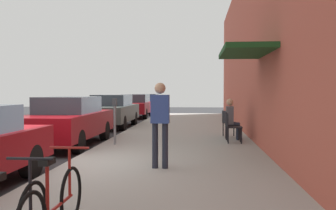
{
  "coord_description": "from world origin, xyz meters",
  "views": [
    {
      "loc": [
        2.88,
        -7.64,
        1.66
      ],
      "look_at": [
        1.55,
        7.99,
        1.06
      ],
      "focal_mm": 39.96,
      "sensor_mm": 36.0,
      "label": 1
    }
  ],
  "objects_px": {
    "seated_patron_1": "(232,118)",
    "cafe_chair_2": "(228,122)",
    "parked_car_2": "(112,111)",
    "bicycle_1": "(54,206)",
    "parked_car_1": "(67,121)",
    "parking_meter": "(115,118)",
    "cafe_chair_0": "(232,126)",
    "parked_car_4": "(147,103)",
    "pedestrian_standing": "(160,118)",
    "cafe_chair_1": "(230,124)",
    "parked_car_3": "(136,106)"
  },
  "relations": [
    {
      "from": "parking_meter",
      "to": "cafe_chair_1",
      "type": "relative_size",
      "value": 1.52
    },
    {
      "from": "parked_car_3",
      "to": "parking_meter",
      "type": "distance_m",
      "value": 12.55
    },
    {
      "from": "parked_car_1",
      "to": "cafe_chair_0",
      "type": "xyz_separation_m",
      "value": [
        4.92,
        0.19,
        -0.14
      ]
    },
    {
      "from": "parked_car_4",
      "to": "pedestrian_standing",
      "type": "xyz_separation_m",
      "value": [
        3.2,
        -20.9,
        0.38
      ]
    },
    {
      "from": "parked_car_3",
      "to": "cafe_chair_1",
      "type": "relative_size",
      "value": 5.06
    },
    {
      "from": "parked_car_2",
      "to": "cafe_chair_1",
      "type": "distance_m",
      "value": 6.83
    },
    {
      "from": "parking_meter",
      "to": "pedestrian_standing",
      "type": "distance_m",
      "value": 3.59
    },
    {
      "from": "seated_patron_1",
      "to": "bicycle_1",
      "type": "bearing_deg",
      "value": -106.81
    },
    {
      "from": "parked_car_4",
      "to": "cafe_chair_2",
      "type": "bearing_deg",
      "value": -72.48
    },
    {
      "from": "parked_car_1",
      "to": "seated_patron_1",
      "type": "relative_size",
      "value": 3.41
    },
    {
      "from": "cafe_chair_0",
      "to": "cafe_chair_2",
      "type": "relative_size",
      "value": 1.0
    },
    {
      "from": "parked_car_1",
      "to": "parked_car_3",
      "type": "height_order",
      "value": "parked_car_1"
    },
    {
      "from": "parked_car_1",
      "to": "parked_car_3",
      "type": "bearing_deg",
      "value": 90.0
    },
    {
      "from": "parked_car_1",
      "to": "parked_car_4",
      "type": "relative_size",
      "value": 1.0
    },
    {
      "from": "parked_car_2",
      "to": "parked_car_4",
      "type": "distance_m",
      "value": 11.61
    },
    {
      "from": "cafe_chair_1",
      "to": "seated_patron_1",
      "type": "height_order",
      "value": "seated_patron_1"
    },
    {
      "from": "seated_patron_1",
      "to": "pedestrian_standing",
      "type": "xyz_separation_m",
      "value": [
        -1.79,
        -4.55,
        0.3
      ]
    },
    {
      "from": "bicycle_1",
      "to": "pedestrian_standing",
      "type": "height_order",
      "value": "pedestrian_standing"
    },
    {
      "from": "parked_car_1",
      "to": "cafe_chair_2",
      "type": "distance_m",
      "value": 5.21
    },
    {
      "from": "parked_car_3",
      "to": "parking_meter",
      "type": "relative_size",
      "value": 3.33
    },
    {
      "from": "parked_car_3",
      "to": "bicycle_1",
      "type": "xyz_separation_m",
      "value": [
        2.5,
        -19.31,
        -0.26
      ]
    },
    {
      "from": "cafe_chair_2",
      "to": "pedestrian_standing",
      "type": "bearing_deg",
      "value": -108.1
    },
    {
      "from": "cafe_chair_1",
      "to": "cafe_chair_2",
      "type": "bearing_deg",
      "value": 89.83
    },
    {
      "from": "cafe_chair_0",
      "to": "pedestrian_standing",
      "type": "xyz_separation_m",
      "value": [
        -1.73,
        -3.8,
        0.5
      ]
    },
    {
      "from": "parked_car_3",
      "to": "cafe_chair_0",
      "type": "distance_m",
      "value": 12.81
    },
    {
      "from": "cafe_chair_0",
      "to": "pedestrian_standing",
      "type": "height_order",
      "value": "pedestrian_standing"
    },
    {
      "from": "cafe_chair_0",
      "to": "seated_patron_1",
      "type": "height_order",
      "value": "seated_patron_1"
    },
    {
      "from": "cafe_chair_0",
      "to": "cafe_chair_2",
      "type": "bearing_deg",
      "value": 89.92
    },
    {
      "from": "seated_patron_1",
      "to": "parked_car_4",
      "type": "bearing_deg",
      "value": 106.96
    },
    {
      "from": "bicycle_1",
      "to": "cafe_chair_0",
      "type": "height_order",
      "value": "bicycle_1"
    },
    {
      "from": "cafe_chair_0",
      "to": "cafe_chair_1",
      "type": "distance_m",
      "value": 0.75
    },
    {
      "from": "parked_car_2",
      "to": "parked_car_4",
      "type": "height_order",
      "value": "parked_car_2"
    },
    {
      "from": "parking_meter",
      "to": "cafe_chair_0",
      "type": "relative_size",
      "value": 1.52
    },
    {
      "from": "parked_car_3",
      "to": "cafe_chair_0",
      "type": "height_order",
      "value": "parked_car_3"
    },
    {
      "from": "parked_car_1",
      "to": "parked_car_2",
      "type": "relative_size",
      "value": 1.0
    },
    {
      "from": "parked_car_4",
      "to": "seated_patron_1",
      "type": "xyz_separation_m",
      "value": [
        4.98,
        -16.34,
        0.08
      ]
    },
    {
      "from": "parking_meter",
      "to": "seated_patron_1",
      "type": "distance_m",
      "value": 3.7
    },
    {
      "from": "seated_patron_1",
      "to": "cafe_chair_2",
      "type": "bearing_deg",
      "value": 94.49
    },
    {
      "from": "pedestrian_standing",
      "to": "parked_car_2",
      "type": "bearing_deg",
      "value": 109.0
    },
    {
      "from": "parked_car_2",
      "to": "bicycle_1",
      "type": "bearing_deg",
      "value": -79.1
    },
    {
      "from": "seated_patron_1",
      "to": "cafe_chair_2",
      "type": "xyz_separation_m",
      "value": [
        -0.06,
        0.74,
        -0.19
      ]
    },
    {
      "from": "pedestrian_standing",
      "to": "parking_meter",
      "type": "bearing_deg",
      "value": 117.38
    },
    {
      "from": "parked_car_3",
      "to": "pedestrian_standing",
      "type": "height_order",
      "value": "pedestrian_standing"
    },
    {
      "from": "parked_car_4",
      "to": "cafe_chair_1",
      "type": "height_order",
      "value": "parked_car_4"
    },
    {
      "from": "bicycle_1",
      "to": "cafe_chair_1",
      "type": "relative_size",
      "value": 1.97
    },
    {
      "from": "parked_car_4",
      "to": "parked_car_1",
      "type": "bearing_deg",
      "value": -90.0
    },
    {
      "from": "parked_car_1",
      "to": "parking_meter",
      "type": "distance_m",
      "value": 1.61
    },
    {
      "from": "parked_car_1",
      "to": "seated_patron_1",
      "type": "xyz_separation_m",
      "value": [
        4.98,
        0.95,
        0.06
      ]
    },
    {
      "from": "cafe_chair_1",
      "to": "parked_car_4",
      "type": "bearing_deg",
      "value": 106.77
    },
    {
      "from": "parked_car_1",
      "to": "parked_car_4",
      "type": "bearing_deg",
      "value": 90.0
    }
  ]
}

